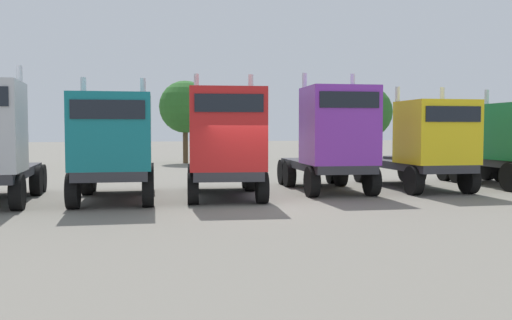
{
  "coord_description": "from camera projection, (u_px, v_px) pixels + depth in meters",
  "views": [
    {
      "loc": [
        -4.45,
        -16.1,
        2.35
      ],
      "look_at": [
        1.12,
        3.39,
        1.25
      ],
      "focal_mm": 38.77,
      "sensor_mm": 36.0,
      "label": 1
    }
  ],
  "objects": [
    {
      "name": "ground",
      "position": [
        251.0,
        207.0,
        16.81
      ],
      "size": [
        200.0,
        200.0,
        0.0
      ],
      "primitive_type": "plane",
      "color": "slate"
    },
    {
      "name": "semi_truck_teal",
      "position": [
        113.0,
        147.0,
        17.69
      ],
      "size": [
        3.09,
        6.21,
        4.07
      ],
      "rotation": [
        0.0,
        0.0,
        -1.67
      ],
      "color": "#333338",
      "rests_on": "ground"
    },
    {
      "name": "semi_truck_red",
      "position": [
        225.0,
        143.0,
        18.57
      ],
      "size": [
        3.41,
        6.22,
        4.3
      ],
      "rotation": [
        0.0,
        0.0,
        -1.73
      ],
      "color": "#333338",
      "rests_on": "ground"
    },
    {
      "name": "semi_truck_purple",
      "position": [
        334.0,
        139.0,
        20.45
      ],
      "size": [
        3.17,
        6.13,
        4.51
      ],
      "rotation": [
        0.0,
        0.0,
        -1.68
      ],
      "color": "#333338",
      "rests_on": "ground"
    },
    {
      "name": "semi_truck_yellow",
      "position": [
        426.0,
        145.0,
        21.27
      ],
      "size": [
        3.08,
        6.54,
        4.04
      ],
      "rotation": [
        0.0,
        0.0,
        -1.66
      ],
      "color": "#333338",
      "rests_on": "ground"
    },
    {
      "name": "oak_far_centre",
      "position": [
        185.0,
        107.0,
        39.09
      ],
      "size": [
        3.69,
        3.69,
        5.85
      ],
      "color": "#4C3823",
      "rests_on": "ground"
    },
    {
      "name": "oak_far_right",
      "position": [
        366.0,
        112.0,
        39.09
      ],
      "size": [
        3.76,
        3.76,
        5.52
      ],
      "color": "#4C3823",
      "rests_on": "ground"
    }
  ]
}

